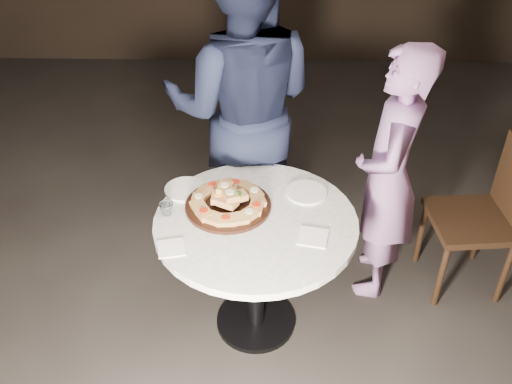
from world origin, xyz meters
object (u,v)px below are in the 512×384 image
at_px(diner_navy, 242,107).
at_px(chair_right, 490,210).
at_px(table, 256,241).
at_px(water_glass, 166,209).
at_px(focaccia_pile, 228,200).
at_px(chair_far, 246,131).
at_px(serving_board, 228,206).
at_px(diner_teal, 388,178).

bearing_deg(diner_navy, chair_right, 168.14).
height_order(table, water_glass, water_glass).
bearing_deg(water_glass, diner_navy, 64.87).
xyz_separation_m(table, water_glass, (-0.44, 0.03, 0.17)).
relative_size(table, water_glass, 18.34).
height_order(focaccia_pile, chair_far, focaccia_pile).
xyz_separation_m(water_glass, diner_navy, (0.34, 0.73, 0.17)).
bearing_deg(water_glass, chair_far, 75.08).
distance_m(table, serving_board, 0.23).
xyz_separation_m(table, diner_navy, (-0.10, 0.77, 0.35)).
bearing_deg(chair_right, water_glass, -84.16).
xyz_separation_m(chair_far, diner_navy, (0.00, -0.55, 0.48)).
bearing_deg(water_glass, serving_board, 11.83).
bearing_deg(focaccia_pile, diner_teal, 17.85).
bearing_deg(table, chair_right, 16.12).
distance_m(table, diner_navy, 0.85).
bearing_deg(water_glass, focaccia_pile, 11.84).
height_order(table, focaccia_pile, focaccia_pile).
xyz_separation_m(serving_board, diner_navy, (0.04, 0.67, 0.20)).
bearing_deg(chair_far, serving_board, 88.78).
height_order(chair_far, diner_teal, diner_teal).
xyz_separation_m(water_glass, chair_far, (0.34, 1.28, -0.31)).
distance_m(water_glass, diner_teal, 1.19).
relative_size(chair_right, diner_teal, 0.61).
relative_size(focaccia_pile, water_glass, 5.47).
xyz_separation_m(serving_board, diner_teal, (0.84, 0.27, -0.01)).
height_order(chair_right, diner_teal, diner_teal).
relative_size(chair_far, chair_right, 0.90).
relative_size(serving_board, diner_navy, 0.23).
relative_size(serving_board, chair_far, 0.52).
bearing_deg(chair_right, focaccia_pile, -84.30).
height_order(water_glass, diner_navy, diner_navy).
bearing_deg(diner_teal, serving_board, -59.23).
distance_m(focaccia_pile, water_glass, 0.31).
relative_size(water_glass, diner_teal, 0.05).
height_order(focaccia_pile, water_glass, focaccia_pile).
xyz_separation_m(focaccia_pile, chair_right, (1.44, 0.28, -0.26)).
distance_m(table, diner_teal, 0.81).
bearing_deg(diner_navy, diner_teal, 157.24).
distance_m(focaccia_pile, chair_far, 1.26).
relative_size(chair_right, diner_navy, 0.48).
xyz_separation_m(focaccia_pile, diner_navy, (0.04, 0.67, 0.16)).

